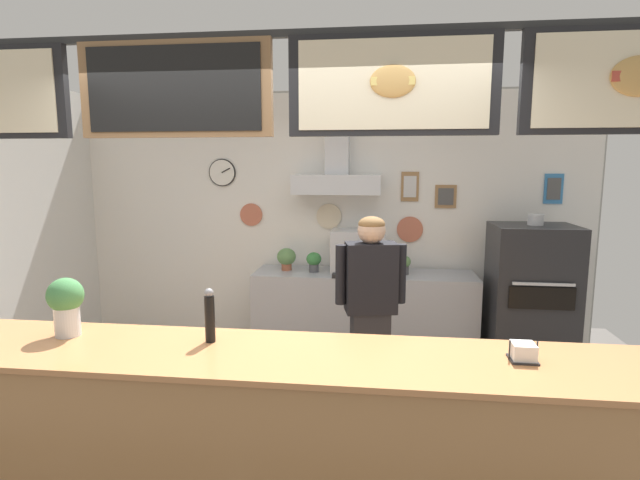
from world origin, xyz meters
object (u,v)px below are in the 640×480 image
Objects in this scene: potted_rosemary at (314,261)px; basil_vase at (66,305)px; shop_worker at (370,311)px; napkin_holder at (523,353)px; pepper_grinder at (210,316)px; potted_sage at (286,258)px; espresso_machine at (358,252)px; pizza_oven at (530,301)px; potted_thyme at (404,264)px.

basil_vase is at bearing -114.25° from potted_rosemary.
napkin_holder is (0.78, -1.21, 0.18)m from shop_worker.
potted_rosemary is 2.43m from pepper_grinder.
potted_rosemary is at bearing -10.00° from potted_sage.
espresso_machine is 3.89× the size of napkin_holder.
espresso_machine is at bearing -94.67° from shop_worker.
potted_sage is at bearing 72.20° from basil_vase.
espresso_machine reaches higher than potted_sage.
potted_sage is 3.03m from napkin_holder.
potted_rosemary is at bearing 84.19° from pepper_grinder.
pizza_oven is 5.11× the size of pepper_grinder.
pizza_oven reaches higher than basil_vase.
espresso_machine is 2.63× the size of potted_rosemary.
basil_vase is (-0.79, -2.46, 0.17)m from potted_sage.
espresso_machine is 1.78× the size of pepper_grinder.
potted_sage is 0.30m from potted_rosemary.
potted_sage is (-2.38, 0.26, 0.31)m from pizza_oven.
espresso_machine is 2.50m from pepper_grinder.
espresso_machine is 2.80× the size of potted_thyme.
potted_rosemary is (-0.61, 1.26, 0.13)m from shop_worker.
potted_sage is at bearing 170.00° from potted_rosemary.
shop_worker is at bearing 53.37° from pepper_grinder.
potted_thyme is 0.64× the size of pepper_grinder.
pizza_oven is 3.89m from basil_vase.
shop_worker is 2.07m from basil_vase.
basil_vase is at bearing -179.93° from pepper_grinder.
basil_vase is at bearing 22.57° from shop_worker.
pepper_grinder is (-2.33, -2.20, 0.45)m from pizza_oven.
pizza_oven is 3.24m from pepper_grinder.
potted_rosemary is at bearing 65.75° from basil_vase.
espresso_machine is at bearing 57.36° from basil_vase.
espresso_machine is 2.86m from basil_vase.
potted_sage reaches higher than potted_rosemary.
potted_sage is (-0.75, 0.06, -0.08)m from espresso_machine.
potted_sage is 1.68× the size of napkin_holder.
potted_sage is at bearing 91.16° from pepper_grinder.
pizza_oven is at bearing 34.79° from basil_vase.
pepper_grinder reaches higher than potted_sage.
pizza_oven is 6.66× the size of potted_sage.
napkin_holder is at bearing -56.37° from potted_sage.
potted_rosemary is (-0.45, 0.01, -0.10)m from espresso_machine.
shop_worker reaches higher than potted_thyme.
potted_sage reaches higher than napkin_holder.
potted_thyme is at bearing 170.19° from pizza_oven.
potted_sage is at bearing -67.15° from shop_worker.
shop_worker is at bearing -144.45° from pizza_oven.
basil_vase is (-3.17, -2.20, 0.48)m from pizza_oven.
basil_vase is 2.42× the size of napkin_holder.
espresso_machine is (-0.15, 1.26, 0.23)m from shop_worker.
shop_worker is 11.66× the size of napkin_holder.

